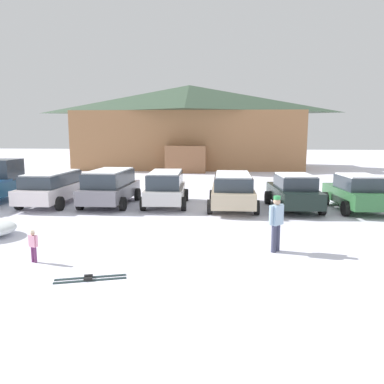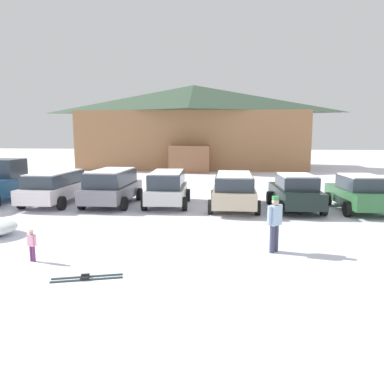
{
  "view_description": "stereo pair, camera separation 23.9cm",
  "coord_description": "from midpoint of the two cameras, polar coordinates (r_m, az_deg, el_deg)",
  "views": [
    {
      "loc": [
        1.7,
        -5.52,
        3.44
      ],
      "look_at": [
        0.44,
        8.26,
        1.29
      ],
      "focal_mm": 35.0,
      "sensor_mm": 36.0,
      "label": 1
    },
    {
      "loc": [
        1.94,
        -5.5,
        3.44
      ],
      "look_at": [
        0.44,
        8.26,
        1.29
      ],
      "focal_mm": 35.0,
      "sensor_mm": 36.0,
      "label": 2
    }
  ],
  "objects": [
    {
      "name": "parked_grey_wagon",
      "position": [
        18.65,
        -12.74,
        0.87
      ],
      "size": [
        2.25,
        4.42,
        1.73
      ],
      "color": "gray",
      "rests_on": "ground"
    },
    {
      "name": "skier_adult_in_blue_parka",
      "position": [
        11.2,
        12.12,
        -4.26
      ],
      "size": [
        0.45,
        0.49,
        1.67
      ],
      "color": "#3A3D56",
      "rests_on": "ground"
    },
    {
      "name": "parked_green_coupe",
      "position": [
        18.45,
        23.48,
        -0.04
      ],
      "size": [
        2.34,
        4.21,
        1.65
      ],
      "color": "#2F6939",
      "rests_on": "ground"
    },
    {
      "name": "skier_child_in_pink_snowsuit",
      "position": [
        11.07,
        -23.61,
        -7.31
      ],
      "size": [
        0.32,
        0.19,
        0.89
      ],
      "color": "#6D3263",
      "rests_on": "ground"
    },
    {
      "name": "parked_black_sedan",
      "position": [
        17.73,
        14.85,
        0.07
      ],
      "size": [
        2.31,
        4.29,
        1.64
      ],
      "color": "black",
      "rests_on": "ground"
    },
    {
      "name": "parked_white_suv",
      "position": [
        19.65,
        -20.75,
        0.75
      ],
      "size": [
        2.17,
        4.73,
        1.61
      ],
      "color": "white",
      "rests_on": "ground"
    },
    {
      "name": "pair_of_skis",
      "position": [
        9.53,
        -16.0,
        -12.56
      ],
      "size": [
        1.69,
        0.77,
        0.08
      ],
      "color": "#1D2C2E",
      "rests_on": "ground"
    },
    {
      "name": "ski_lodge",
      "position": [
        39.53,
        -0.59,
        10.01
      ],
      "size": [
        22.96,
        12.44,
        8.41
      ],
      "color": "#9D6D46",
      "rests_on": "ground"
    },
    {
      "name": "parked_beige_suv",
      "position": [
        17.49,
        5.82,
        0.39
      ],
      "size": [
        2.26,
        4.6,
        1.63
      ],
      "color": "#C1AF8F",
      "rests_on": "ground"
    },
    {
      "name": "parked_silver_wagon",
      "position": [
        18.08,
        -4.4,
        0.71
      ],
      "size": [
        2.26,
        4.11,
        1.67
      ],
      "color": "silver",
      "rests_on": "ground"
    },
    {
      "name": "ground",
      "position": [
        6.75,
        -12.12,
        -22.02
      ],
      "size": [
        160.0,
        160.0,
        0.0
      ],
      "primitive_type": "plane",
      "color": "white"
    }
  ]
}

